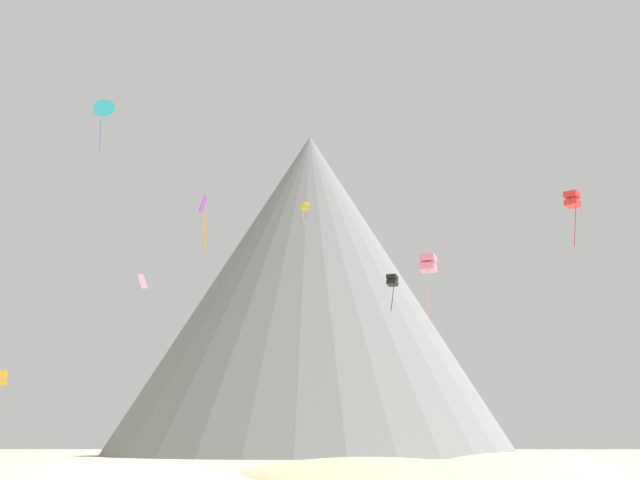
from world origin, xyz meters
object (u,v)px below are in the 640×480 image
(rock_massif, at_px, (308,292))
(kite_cyan_high, at_px, (104,109))
(kite_rainbow_mid, at_px, (142,282))
(kite_gold_high, at_px, (305,206))
(kite_pink_mid, at_px, (428,263))
(kite_red_mid, at_px, (572,200))
(kite_violet_mid, at_px, (204,212))
(kite_black_mid, at_px, (392,281))

(rock_massif, height_order, kite_cyan_high, rock_massif)
(kite_rainbow_mid, height_order, kite_gold_high, kite_gold_high)
(rock_massif, distance_m, kite_pink_mid, 89.89)
(kite_red_mid, height_order, kite_violet_mid, kite_red_mid)
(kite_cyan_high, bearing_deg, kite_rainbow_mid, 157.58)
(rock_massif, height_order, kite_violet_mid, rock_massif)
(kite_pink_mid, bearing_deg, kite_violet_mid, 24.07)
(kite_red_mid, distance_m, kite_pink_mid, 22.43)
(kite_rainbow_mid, height_order, kite_cyan_high, kite_cyan_high)
(rock_massif, height_order, kite_rainbow_mid, rock_massif)
(kite_pink_mid, bearing_deg, kite_cyan_high, -15.97)
(kite_black_mid, bearing_deg, kite_violet_mid, 85.16)
(kite_pink_mid, xyz_separation_m, kite_gold_high, (-10.44, 29.91, 13.67))
(rock_massif, distance_m, kite_cyan_high, 68.52)
(rock_massif, relative_size, kite_gold_high, 33.71)
(kite_gold_high, bearing_deg, kite_cyan_high, -149.08)
(kite_pink_mid, xyz_separation_m, kite_cyan_high, (-33.07, 23.50, 23.36))
(rock_massif, distance_m, kite_violet_mid, 90.13)
(kite_cyan_high, relative_size, kite_gold_high, 2.08)
(kite_red_mid, distance_m, kite_violet_mid, 36.20)
(rock_massif, height_order, kite_pink_mid, rock_massif)
(kite_violet_mid, bearing_deg, kite_red_mid, 165.24)
(kite_rainbow_mid, bearing_deg, kite_red_mid, -30.73)
(kite_red_mid, relative_size, kite_rainbow_mid, 3.29)
(kite_red_mid, xyz_separation_m, kite_gold_high, (-26.07, 16.69, 4.53))
(kite_black_mid, relative_size, kite_gold_high, 1.43)
(kite_rainbow_mid, distance_m, kite_gold_high, 21.50)
(kite_red_mid, height_order, kite_cyan_high, kite_cyan_high)
(kite_black_mid, xyz_separation_m, kite_violet_mid, (-17.00, -34.94, -1.67))
(kite_pink_mid, relative_size, kite_rainbow_mid, 2.81)
(kite_black_mid, distance_m, kite_cyan_high, 38.88)
(kite_black_mid, height_order, kite_violet_mid, kite_black_mid)
(kite_black_mid, bearing_deg, rock_massif, -56.79)
(kite_black_mid, xyz_separation_m, kite_gold_high, (-10.38, -3.64, 8.22))
(rock_massif, xyz_separation_m, kite_cyan_high, (-21.34, -64.47, 9.08))
(kite_cyan_high, xyz_separation_m, kite_gold_high, (22.63, 6.41, -9.69))
(kite_red_mid, distance_m, kite_cyan_high, 51.76)
(kite_black_mid, relative_size, kite_pink_mid, 0.95)
(kite_red_mid, bearing_deg, kite_pink_mid, -101.14)
(kite_rainbow_mid, xyz_separation_m, kite_violet_mid, (10.00, -22.83, 0.80))
(kite_black_mid, distance_m, kite_red_mid, 25.94)
(kite_black_mid, relative_size, kite_rainbow_mid, 2.68)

